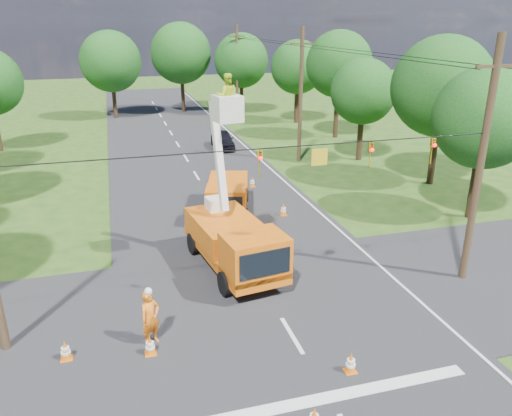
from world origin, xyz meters
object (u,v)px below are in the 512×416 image
object	(u,v)px
tree_far_a	(111,62)
tree_far_c	(241,61)
traffic_cone_7	(252,182)
pole_right_near	(481,163)
ground_worker	(150,318)
tree_right_b	(442,87)
tree_right_c	(363,92)
tree_far_b	(181,53)
pole_right_far	(237,71)
second_truck	(228,195)
traffic_cone_1	(351,363)
distant_car	(222,140)
traffic_cone_5	(65,351)
tree_right_a	(485,118)
tree_right_d	(339,64)
traffic_cone_3	(283,210)
traffic_cone_2	(256,234)
bucket_truck	(234,233)
tree_right_e	(297,67)
pole_right_mid	(301,95)
traffic_cone_4	(150,345)

from	to	relation	value
tree_far_a	tree_far_c	distance (m)	14.53
traffic_cone_7	pole_right_near	size ratio (longest dim) A/B	0.07
ground_worker	pole_right_near	bearing A→B (deg)	-27.68
tree_right_b	tree_right_c	bearing A→B (deg)	104.42
tree_right_c	tree_far_b	distance (m)	27.97
pole_right_far	tree_far_c	world-z (taller)	pole_right_far
second_truck	ground_worker	xyz separation A→B (m)	(-5.25, -11.31, -0.11)
traffic_cone_1	tree_far_a	size ratio (longest dim) A/B	0.07
second_truck	tree_right_b	size ratio (longest dim) A/B	0.63
second_truck	pole_right_far	bearing A→B (deg)	90.41
distant_car	pole_right_near	size ratio (longest dim) A/B	0.44
traffic_cone_5	tree_right_a	world-z (taller)	tree_right_a
tree_far_c	tree_right_a	bearing A→B (deg)	-83.66
tree_right_d	tree_far_b	xyz separation A→B (m)	(-11.80, 18.00, 0.13)
traffic_cone_3	pole_right_far	distance (m)	31.72
traffic_cone_3	tree_far_b	xyz separation A→B (m)	(-0.46, 35.95, 6.45)
tree_right_d	pole_right_near	bearing A→B (deg)	-103.13
traffic_cone_2	traffic_cone_5	world-z (taller)	same
second_truck	traffic_cone_3	distance (m)	3.28
traffic_cone_3	tree_right_c	size ratio (longest dim) A/B	0.09
ground_worker	tree_right_d	bearing A→B (deg)	22.97
ground_worker	tree_right_c	distance (m)	27.23
tree_right_a	bucket_truck	bearing A→B (deg)	-169.95
distant_car	traffic_cone_7	xyz separation A→B (m)	(-0.43, -11.14, -0.39)
ground_worker	traffic_cone_2	distance (m)	9.28
pole_right_far	tree_right_a	xyz separation A→B (m)	(5.00, -34.00, 0.46)
tree_far_c	traffic_cone_2	bearing A→B (deg)	-103.27
traffic_cone_3	bucket_truck	bearing A→B (deg)	-126.99
traffic_cone_5	tree_right_d	bearing A→B (deg)	51.65
tree_right_c	ground_worker	bearing A→B (deg)	-131.82
traffic_cone_2	traffic_cone_3	distance (m)	3.74
tree_far_a	second_truck	bearing A→B (deg)	-80.43
bucket_truck	traffic_cone_7	world-z (taller)	bucket_truck
pole_right_near	tree_far_c	xyz separation A→B (m)	(1.00, 42.00, 0.96)
distant_car	tree_right_d	size ratio (longest dim) A/B	0.45
traffic_cone_2	tree_right_e	xyz separation A→B (m)	(12.75, 28.81, 5.45)
tree_far_a	traffic_cone_1	bearing A→B (deg)	-82.63
pole_right_mid	tree_far_a	bearing A→B (deg)	120.41
traffic_cone_2	pole_right_near	xyz separation A→B (m)	(7.45, -6.19, 4.75)
ground_worker	traffic_cone_4	size ratio (longest dim) A/B	2.82
ground_worker	tree_right_b	xyz separation A→B (m)	(19.73, 13.04, 5.43)
pole_right_mid	tree_right_b	size ratio (longest dim) A/B	1.04
traffic_cone_5	tree_right_c	distance (m)	29.34
ground_worker	tree_right_b	size ratio (longest dim) A/B	0.21
pole_right_mid	distant_car	bearing A→B (deg)	130.93
second_truck	pole_right_far	distance (m)	31.04
second_truck	pole_right_far	xyz separation A→B (m)	(7.98, 29.73, 4.00)
distant_car	tree_right_b	size ratio (longest dim) A/B	0.45
traffic_cone_2	tree_right_e	distance (m)	31.97
tree_right_a	tree_right_b	bearing A→B (deg)	75.96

